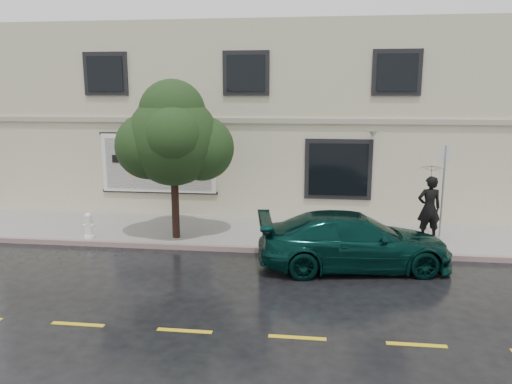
# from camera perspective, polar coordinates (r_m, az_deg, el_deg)

# --- Properties ---
(ground) EXTENTS (90.00, 90.00, 0.00)m
(ground) POSITION_cam_1_polar(r_m,az_deg,el_deg) (13.34, -4.18, -8.75)
(ground) COLOR black
(ground) RESTS_ON ground
(sidewalk) EXTENTS (20.00, 3.50, 0.15)m
(sidewalk) POSITION_cam_1_polar(r_m,az_deg,el_deg) (16.35, -1.94, -4.61)
(sidewalk) COLOR #9C9A93
(sidewalk) RESTS_ON ground
(curb) EXTENTS (20.00, 0.18, 0.16)m
(curb) POSITION_cam_1_polar(r_m,az_deg,el_deg) (14.70, -3.03, -6.48)
(curb) COLOR gray
(curb) RESTS_ON ground
(road_marking) EXTENTS (19.00, 0.12, 0.01)m
(road_marking) POSITION_cam_1_polar(r_m,az_deg,el_deg) (10.21, -8.17, -15.42)
(road_marking) COLOR gold
(road_marking) RESTS_ON ground
(building) EXTENTS (20.00, 8.12, 7.00)m
(building) POSITION_cam_1_polar(r_m,az_deg,el_deg) (21.43, 0.46, 8.52)
(building) COLOR #B9B694
(building) RESTS_ON ground
(billboard) EXTENTS (4.30, 0.16, 2.20)m
(billboard) POSITION_cam_1_polar(r_m,az_deg,el_deg) (18.28, -11.11, 3.24)
(billboard) COLOR white
(billboard) RESTS_ON ground
(car) EXTENTS (5.32, 2.97, 1.47)m
(car) POSITION_cam_1_polar(r_m,az_deg,el_deg) (13.43, 11.13, -5.50)
(car) COLOR #072C27
(car) RESTS_ON ground
(pedestrian) EXTENTS (0.78, 0.58, 1.97)m
(pedestrian) POSITION_cam_1_polar(r_m,az_deg,el_deg) (15.92, 19.16, -1.76)
(pedestrian) COLOR black
(pedestrian) RESTS_ON sidewalk
(umbrella) EXTENTS (0.98, 0.98, 0.64)m
(umbrella) POSITION_cam_1_polar(r_m,az_deg,el_deg) (15.68, 19.48, 2.89)
(umbrella) COLOR black
(umbrella) RESTS_ON pedestrian
(street_tree) EXTENTS (2.75, 2.75, 4.40)m
(street_tree) POSITION_cam_1_polar(r_m,az_deg,el_deg) (15.16, -9.45, 5.86)
(street_tree) COLOR black
(street_tree) RESTS_ON sidewalk
(fire_hydrant) EXTENTS (0.33, 0.31, 0.80)m
(fire_hydrant) POSITION_cam_1_polar(r_m,az_deg,el_deg) (16.21, -18.58, -3.66)
(fire_hydrant) COLOR white
(fire_hydrant) RESTS_ON sidewalk
(sign_pole) EXTENTS (0.34, 0.14, 2.85)m
(sign_pole) POSITION_cam_1_polar(r_m,az_deg,el_deg) (16.15, 20.61, 0.89)
(sign_pole) COLOR #A0A2A9
(sign_pole) RESTS_ON sidewalk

